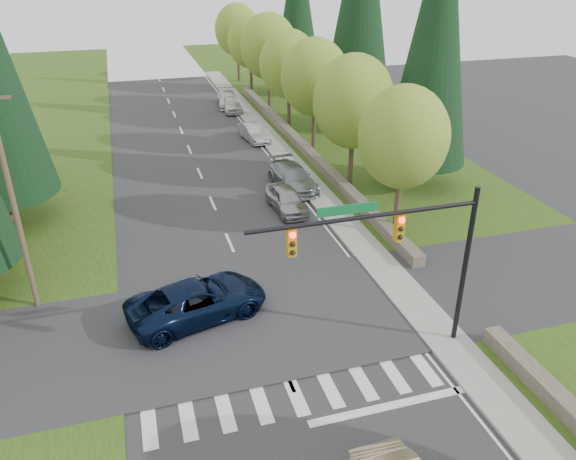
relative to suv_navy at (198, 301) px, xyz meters
name	(u,v)px	position (x,y,z in m)	size (l,w,h in m)	color
grass_east	(406,186)	(15.64, 10.92, -0.81)	(14.00, 110.00, 0.06)	#284512
cross_street	(263,321)	(2.64, -1.08, -0.84)	(120.00, 8.00, 0.10)	#28282B
sidewalk_east	(311,185)	(9.54, 12.92, -0.78)	(1.80, 80.00, 0.13)	gray
curb_east	(299,186)	(8.69, 12.92, -0.78)	(0.20, 80.00, 0.13)	gray
stone_wall_north	(299,143)	(11.24, 20.92, -0.49)	(0.70, 40.00, 0.70)	#4C4438
traffic_signal	(402,242)	(7.01, -4.59, 4.14)	(8.70, 0.37, 6.80)	black
utility_pole	(13,202)	(-6.86, 2.92, 4.30)	(1.60, 0.24, 10.00)	#473828
decid_tree_0	(403,138)	(11.84, 4.92, 4.75)	(4.80, 4.80, 8.37)	#38281C
decid_tree_1	(354,102)	(11.94, 11.92, 4.95)	(5.20, 5.20, 8.80)	#38281C
decid_tree_2	(315,78)	(11.74, 18.92, 5.08)	(5.00, 5.00, 8.82)	#38281C
decid_tree_3	(289,64)	(11.84, 25.92, 4.82)	(5.00, 5.00, 8.55)	#38281C
decid_tree_4	(269,47)	(11.94, 32.92, 5.22)	(5.40, 5.40, 9.18)	#38281C
decid_tree_5	(250,42)	(11.74, 39.92, 4.69)	(4.80, 4.80, 8.30)	#38281C
decid_tree_6	(237,30)	(11.84, 46.92, 5.02)	(5.20, 5.20, 8.86)	#38281C
conifer_e_a	(436,34)	(16.64, 10.92, 8.95)	(5.44, 5.44, 17.80)	#38281C
conifer_e_c	(297,3)	(16.64, 38.92, 8.45)	(5.10, 5.10, 16.80)	#38281C
suv_navy	(198,301)	(0.00, 0.00, 0.00)	(2.80, 6.08, 1.69)	black
parked_car_a	(287,199)	(6.84, 9.58, -0.11)	(1.72, 4.29, 1.46)	#9E9EA2
parked_car_b	(293,177)	(8.24, 12.92, -0.08)	(2.15, 5.30, 1.54)	gray
parked_car_c	(254,133)	(8.14, 23.67, -0.14)	(1.48, 4.25, 1.40)	#A8A8AD
parked_car_d	(232,104)	(8.24, 33.39, -0.12)	(1.70, 4.22, 1.44)	silver
parked_car_e	(228,99)	(8.24, 35.54, -0.12)	(2.02, 4.98, 1.45)	silver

